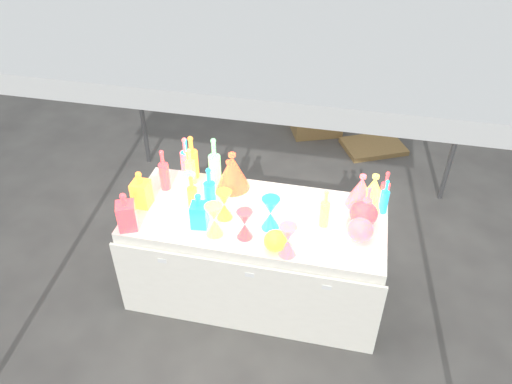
% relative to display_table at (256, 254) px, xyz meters
% --- Properties ---
extents(ground, '(80.00, 80.00, 0.00)m').
position_rel_display_table_xyz_m(ground, '(-0.00, 0.01, -0.37)').
color(ground, '#5D5B56').
rests_on(ground, ground).
extents(display_table, '(1.84, 0.83, 0.75)m').
position_rel_display_table_xyz_m(display_table, '(0.00, 0.00, 0.00)').
color(display_table, white).
rests_on(display_table, ground).
extents(cardboard_box_closed, '(0.65, 0.56, 0.39)m').
position_rel_display_table_xyz_m(cardboard_box_closed, '(0.17, 2.51, -0.18)').
color(cardboard_box_closed, '#9E7A47').
rests_on(cardboard_box_closed, ground).
extents(cardboard_box_flat, '(0.78, 0.69, 0.05)m').
position_rel_display_table_xyz_m(cardboard_box_flat, '(0.84, 2.27, -0.35)').
color(cardboard_box_flat, '#9E7A47').
rests_on(cardboard_box_flat, ground).
extents(bottle_0, '(0.10, 0.10, 0.36)m').
position_rel_display_table_xyz_m(bottle_0, '(-0.57, 0.36, 0.55)').
color(bottle_0, red).
rests_on(bottle_0, display_table).
extents(bottle_1, '(0.09, 0.09, 0.33)m').
position_rel_display_table_xyz_m(bottle_1, '(-0.61, 0.36, 0.54)').
color(bottle_1, '#178219').
rests_on(bottle_1, display_table).
extents(bottle_2, '(0.09, 0.09, 0.33)m').
position_rel_display_table_xyz_m(bottle_2, '(-0.72, 0.17, 0.54)').
color(bottle_2, orange).
rests_on(bottle_2, display_table).
extents(bottle_3, '(0.09, 0.09, 0.34)m').
position_rel_display_table_xyz_m(bottle_3, '(-0.62, 0.36, 0.54)').
color(bottle_3, '#2721C1').
rests_on(bottle_3, display_table).
extents(bottle_4, '(0.08, 0.08, 0.30)m').
position_rel_display_table_xyz_m(bottle_4, '(-0.56, 0.28, 0.53)').
color(bottle_4, '#13777B').
rests_on(bottle_4, display_table).
extents(bottle_5, '(0.09, 0.09, 0.41)m').
position_rel_display_table_xyz_m(bottle_5, '(-0.37, 0.28, 0.58)').
color(bottle_5, '#D029AF').
rests_on(bottle_5, display_table).
extents(bottle_6, '(0.08, 0.08, 0.27)m').
position_rel_display_table_xyz_m(bottle_6, '(-0.45, -0.01, 0.51)').
color(bottle_6, red).
rests_on(bottle_6, display_table).
extents(bottle_7, '(0.10, 0.10, 0.35)m').
position_rel_display_table_xyz_m(bottle_7, '(-0.33, 0.01, 0.55)').
color(bottle_7, '#178219').
rests_on(bottle_7, display_table).
extents(decanter_0, '(0.12, 0.12, 0.29)m').
position_rel_display_table_xyz_m(decanter_0, '(-0.81, -0.05, 0.52)').
color(decanter_0, red).
rests_on(decanter_0, display_table).
extents(decanter_1, '(0.16, 0.16, 0.29)m').
position_rel_display_table_xyz_m(decanter_1, '(-0.81, -0.30, 0.52)').
color(decanter_1, orange).
rests_on(decanter_1, display_table).
extents(decanter_2, '(0.12, 0.12, 0.27)m').
position_rel_display_table_xyz_m(decanter_2, '(-0.35, -0.18, 0.51)').
color(decanter_2, '#178219').
rests_on(decanter_2, display_table).
extents(hourglass_0, '(0.11, 0.11, 0.21)m').
position_rel_display_table_xyz_m(hourglass_0, '(-0.02, -0.23, 0.48)').
color(hourglass_0, orange).
rests_on(hourglass_0, display_table).
extents(hourglass_1, '(0.12, 0.12, 0.23)m').
position_rel_display_table_xyz_m(hourglass_1, '(0.28, -0.33, 0.49)').
color(hourglass_1, '#2721C1').
rests_on(hourglass_1, display_table).
extents(hourglass_2, '(0.15, 0.15, 0.23)m').
position_rel_display_table_xyz_m(hourglass_2, '(-0.23, -0.24, 0.49)').
color(hourglass_2, '#13777B').
rests_on(hourglass_2, display_table).
extents(hourglass_3, '(0.13, 0.13, 0.21)m').
position_rel_display_table_xyz_m(hourglass_3, '(-0.51, 0.09, 0.48)').
color(hourglass_3, '#D029AF').
rests_on(hourglass_3, display_table).
extents(hourglass_4, '(0.11, 0.11, 0.22)m').
position_rel_display_table_xyz_m(hourglass_4, '(-0.21, -0.06, 0.49)').
color(hourglass_4, red).
rests_on(hourglass_4, display_table).
extents(hourglass_5, '(0.16, 0.16, 0.24)m').
position_rel_display_table_xyz_m(hourglass_5, '(0.12, -0.10, 0.50)').
color(hourglass_5, '#178219').
rests_on(hourglass_5, display_table).
extents(globe_0, '(0.20, 0.20, 0.12)m').
position_rel_display_table_xyz_m(globe_0, '(0.19, -0.30, 0.44)').
color(globe_0, red).
rests_on(globe_0, display_table).
extents(globe_2, '(0.20, 0.20, 0.15)m').
position_rel_display_table_xyz_m(globe_2, '(0.73, 0.08, 0.45)').
color(globe_2, orange).
rests_on(globe_2, display_table).
extents(globe_3, '(0.19, 0.19, 0.14)m').
position_rel_display_table_xyz_m(globe_3, '(0.71, -0.09, 0.45)').
color(globe_3, '#2721C1').
rests_on(globe_3, display_table).
extents(lampshade_0, '(0.25, 0.25, 0.23)m').
position_rel_display_table_xyz_m(lampshade_0, '(-0.26, 0.29, 0.49)').
color(lampshade_0, gold).
rests_on(lampshade_0, display_table).
extents(lampshade_1, '(0.29, 0.29, 0.30)m').
position_rel_display_table_xyz_m(lampshade_1, '(-0.24, 0.29, 0.52)').
color(lampshade_1, gold).
rests_on(lampshade_1, display_table).
extents(lampshade_2, '(0.26, 0.26, 0.25)m').
position_rel_display_table_xyz_m(lampshade_2, '(0.70, 0.29, 0.50)').
color(lampshade_2, '#2721C1').
rests_on(lampshade_2, display_table).
extents(lampshade_3, '(0.28, 0.28, 0.26)m').
position_rel_display_table_xyz_m(lampshade_3, '(0.78, 0.29, 0.51)').
color(lampshade_3, '#13777B').
rests_on(lampshade_3, display_table).
extents(bottle_8, '(0.08, 0.08, 0.27)m').
position_rel_display_table_xyz_m(bottle_8, '(0.86, 0.23, 0.51)').
color(bottle_8, '#178219').
rests_on(bottle_8, display_table).
extents(bottle_9, '(0.07, 0.07, 0.28)m').
position_rel_display_table_xyz_m(bottle_9, '(0.86, 0.32, 0.52)').
color(bottle_9, orange).
rests_on(bottle_9, display_table).
extents(bottle_10, '(0.07, 0.07, 0.29)m').
position_rel_display_table_xyz_m(bottle_10, '(0.74, 0.10, 0.52)').
color(bottle_10, '#2721C1').
rests_on(bottle_10, display_table).
extents(bottle_11, '(0.09, 0.09, 0.29)m').
position_rel_display_table_xyz_m(bottle_11, '(0.47, 0.00, 0.52)').
color(bottle_11, '#13777B').
rests_on(bottle_11, display_table).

